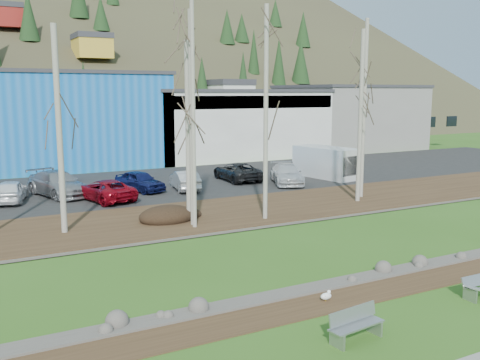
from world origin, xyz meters
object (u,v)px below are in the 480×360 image
car_0 (11,191)px  car_3 (58,184)px  car_4 (140,181)px  seagull (326,296)px  van_white (328,163)px  car_5 (185,180)px  bench_intact (355,325)px  car_6 (237,171)px  car_2 (105,190)px  car_7 (287,174)px

car_0 → car_3: (2.77, 0.68, 0.10)m
car_4 → seagull: bearing=-111.5°
seagull → van_white: size_ratio=0.08×
car_0 → van_white: van_white is taller
car_5 → car_4: bearing=-8.8°
bench_intact → car_4: 22.98m
bench_intact → van_white: (15.58, 21.79, 0.86)m
car_0 → van_white: bearing=-169.1°
car_3 → car_6: bearing=-17.3°
bench_intact → car_4: car_4 is taller
bench_intact → van_white: 26.80m
seagull → car_4: size_ratio=0.12×
car_2 → car_4: size_ratio=1.17×
bench_intact → car_0: (-6.50, 23.09, 0.38)m
car_6 → car_3: bearing=1.9°
car_5 → car_7: size_ratio=0.83×
bench_intact → car_6: bearing=63.0°
bench_intact → car_0: size_ratio=0.45×
car_4 → car_5: bearing=-38.8°
car_0 → car_6: car_6 is taller
car_5 → car_7: car_7 is taller
car_2 → car_0: bearing=-38.3°
car_2 → car_7: (12.80, 0.00, 0.05)m
bench_intact → car_6: 25.34m
car_5 → van_white: (11.54, -0.24, 0.50)m
car_5 → car_6: 5.09m
car_2 → car_4: car_4 is taller
car_6 → van_white: (6.76, -1.97, 0.47)m
car_3 → car_4: size_ratio=1.35×
car_6 → car_4: bearing=8.1°
seagull → car_6: bearing=48.8°
car_0 → car_5: size_ratio=0.99×
car_0 → car_4: 7.76m
van_white → car_0: bearing=167.1°
seagull → car_6: 22.70m
bench_intact → car_5: size_ratio=0.45×
car_0 → seagull: bearing=124.1°
car_6 → car_2: bearing=17.4°
seagull → car_2: (-2.43, 18.43, 0.59)m
car_0 → car_7: bearing=-172.7°
car_4 → car_6: 7.60m
car_6 → car_7: (2.47, -2.84, 0.02)m
car_4 → car_7: 10.23m
car_4 → car_6: (7.56, 0.81, 0.00)m
bench_intact → car_0: 24.00m
seagull → car_0: size_ratio=0.12×
car_6 → car_7: bearing=133.0°
car_2 → car_7: 12.80m
bench_intact → car_2: (-1.51, 20.92, 0.35)m
car_0 → car_6: bearing=-163.2°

